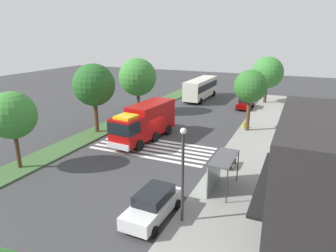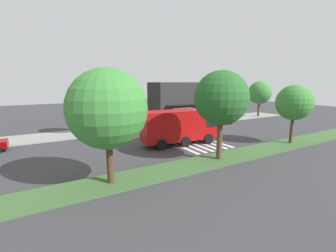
# 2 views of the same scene
# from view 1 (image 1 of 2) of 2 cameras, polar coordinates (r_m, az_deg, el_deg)

# --- Properties ---
(ground_plane) EXTENTS (120.00, 120.00, 0.00)m
(ground_plane) POSITION_cam_1_polar(r_m,az_deg,el_deg) (31.27, -1.35, -3.06)
(ground_plane) COLOR #38383A
(sidewalk) EXTENTS (60.00, 5.32, 0.14)m
(sidewalk) POSITION_cam_1_polar(r_m,az_deg,el_deg) (28.82, 15.31, -5.33)
(sidewalk) COLOR gray
(sidewalk) RESTS_ON ground_plane
(median_strip) EXTENTS (60.00, 3.00, 0.14)m
(median_strip) POSITION_cam_1_polar(r_m,az_deg,el_deg) (35.19, -13.11, -1.09)
(median_strip) COLOR #3D6033
(median_strip) RESTS_ON ground_plane
(crosswalk) EXTENTS (4.95, 11.56, 0.01)m
(crosswalk) POSITION_cam_1_polar(r_m,az_deg,el_deg) (29.74, -2.84, -4.15)
(crosswalk) COLOR silver
(crosswalk) RESTS_ON ground_plane
(fire_truck) EXTENTS (9.12, 3.34, 3.74)m
(fire_truck) POSITION_cam_1_polar(r_m,az_deg,el_deg) (31.16, -4.58, 0.79)
(fire_truck) COLOR #A50C0C
(fire_truck) RESTS_ON ground_plane
(parked_car_west) EXTENTS (4.27, 2.12, 1.69)m
(parked_car_west) POSITION_cam_1_polar(r_m,az_deg,el_deg) (46.47, 14.28, 4.21)
(parked_car_west) COLOR #720505
(parked_car_west) RESTS_ON ground_plane
(parked_car_mid) EXTENTS (4.74, 2.20, 1.73)m
(parked_car_mid) POSITION_cam_1_polar(r_m,az_deg,el_deg) (18.84, -2.85, -14.45)
(parked_car_mid) COLOR silver
(parked_car_mid) RESTS_ON ground_plane
(transit_bus) EXTENTS (10.18, 3.02, 3.45)m
(transit_bus) POSITION_cam_1_polar(r_m,az_deg,el_deg) (51.64, 6.17, 7.22)
(transit_bus) COLOR silver
(transit_bus) RESTS_ON ground_plane
(bus_stop_shelter) EXTENTS (3.50, 1.40, 2.46)m
(bus_stop_shelter) POSITION_cam_1_polar(r_m,az_deg,el_deg) (21.62, 9.57, -7.36)
(bus_stop_shelter) COLOR #4C4C51
(bus_stop_shelter) RESTS_ON sidewalk
(bench_near_shelter) EXTENTS (1.60, 0.50, 0.90)m
(bench_near_shelter) POSITION_cam_1_polar(r_m,az_deg,el_deg) (25.72, 11.69, -6.57)
(bench_near_shelter) COLOR #4C3823
(bench_near_shelter) RESTS_ON sidewalk
(street_lamp) EXTENTS (0.36, 0.36, 5.72)m
(street_lamp) POSITION_cam_1_polar(r_m,az_deg,el_deg) (17.12, 2.79, -7.77)
(street_lamp) COLOR #2D2D30
(street_lamp) RESTS_ON sidewalk
(storefront_building) EXTENTS (10.29, 5.95, 6.72)m
(storefront_building) POSITION_cam_1_polar(r_m,az_deg,el_deg) (18.07, 27.53, -9.09)
(storefront_building) COLOR #282626
(storefront_building) RESTS_ON ground_plane
(sidewalk_tree_far_west) EXTENTS (4.91, 4.91, 7.20)m
(sidewalk_tree_far_west) POSITION_cam_1_polar(r_m,az_deg,el_deg) (50.42, 18.12, 9.49)
(sidewalk_tree_far_west) COLOR #47301E
(sidewalk_tree_far_west) RESTS_ON sidewalk
(sidewalk_tree_west) EXTENTS (3.61, 3.61, 6.82)m
(sidewalk_tree_west) POSITION_cam_1_polar(r_m,az_deg,el_deg) (34.74, 15.18, 7.10)
(sidewalk_tree_west) COLOR #513823
(sidewalk_tree_west) RESTS_ON sidewalk
(median_tree_far_west) EXTENTS (5.09, 5.09, 7.45)m
(median_tree_far_west) POSITION_cam_1_polar(r_m,az_deg,el_deg) (41.89, -5.72, 9.09)
(median_tree_far_west) COLOR #47301E
(median_tree_far_west) RESTS_ON median_strip
(median_tree_west) EXTENTS (4.56, 4.56, 7.55)m
(median_tree_west) POSITION_cam_1_polar(r_m,az_deg,el_deg) (33.96, -13.72, 7.46)
(median_tree_west) COLOR #513823
(median_tree_west) RESTS_ON median_strip
(median_tree_center) EXTENTS (3.76, 3.76, 6.31)m
(median_tree_center) POSITION_cam_1_polar(r_m,az_deg,el_deg) (26.77, -27.17, 1.78)
(median_tree_center) COLOR #47301E
(median_tree_center) RESTS_ON median_strip
(fire_hydrant) EXTENTS (0.28, 0.28, 0.70)m
(fire_hydrant) POSITION_cam_1_polar(r_m,az_deg,el_deg) (36.46, 14.01, 0.17)
(fire_hydrant) COLOR gold
(fire_hydrant) RESTS_ON sidewalk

